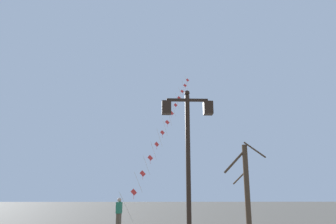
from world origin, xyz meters
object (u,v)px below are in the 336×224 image
kite_flyer (119,213)px  bare_tree (246,187)px  twin_lantern_lamp_post (188,139)px  kite_train (168,122)px

kite_flyer → bare_tree: size_ratio=0.40×
twin_lantern_lamp_post → kite_flyer: bearing=107.8°
bare_tree → kite_train: bearing=101.4°
kite_flyer → twin_lantern_lamp_post: bearing=-146.8°
kite_train → kite_flyer: size_ratio=11.68×
kite_flyer → bare_tree: bearing=-104.7°
twin_lantern_lamp_post → kite_flyer: size_ratio=2.91×
kite_flyer → bare_tree: bare_tree is taller
kite_train → bare_tree: bearing=-78.6°
twin_lantern_lamp_post → kite_train: bearing=89.5°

